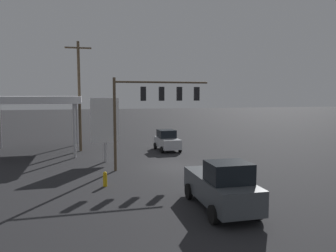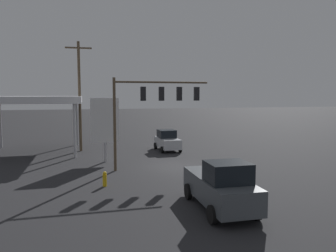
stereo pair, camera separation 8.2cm
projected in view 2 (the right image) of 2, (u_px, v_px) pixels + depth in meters
name	position (u px, v px, depth m)	size (l,w,h in m)	color
ground_plane	(175.00, 167.00, 24.42)	(200.00, 200.00, 0.00)	#262628
traffic_signal_assembly	(154.00, 101.00, 23.36)	(6.92, 0.43, 6.54)	brown
utility_pole	(80.00, 94.00, 30.72)	(2.40, 0.26, 10.27)	brown
gas_station_canopy	(33.00, 100.00, 30.09)	(8.64, 8.57, 5.20)	silver
price_sign	(105.00, 122.00, 25.86)	(2.21, 0.27, 5.09)	#B7B7BC
pickup_parked	(221.00, 186.00, 15.21)	(2.31, 5.22, 2.40)	#474C51
hatchback_crossing	(167.00, 141.00, 31.45)	(2.09, 3.87, 1.97)	silver
fire_hydrant	(105.00, 179.00, 19.14)	(0.24, 0.24, 0.88)	gold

